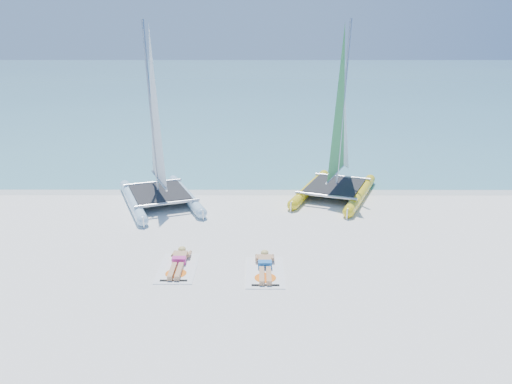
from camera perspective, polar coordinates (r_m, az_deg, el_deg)
ground at (r=15.08m, az=0.53°, el=-5.93°), size 140.00×140.00×0.00m
sea at (r=77.08m, az=0.23°, el=12.95°), size 140.00×115.00×0.01m
wet_sand_strip at (r=20.25m, az=0.43°, el=0.25°), size 140.00×1.40×0.01m
catamaran_blue at (r=18.59m, az=-11.32°, el=4.80°), size 4.04×5.50×6.79m
catamaran_yellow at (r=19.67m, az=9.59°, el=5.97°), size 4.09×5.55×6.85m
towel_a at (r=13.73m, az=-8.91°, el=-8.57°), size 1.00×1.85×0.02m
sunbather_a at (r=13.85m, az=-8.81°, el=-7.82°), size 0.37×1.73×0.26m
towel_b at (r=13.34m, az=1.04°, el=-9.14°), size 1.00×1.85×0.02m
sunbather_b at (r=13.47m, az=1.03°, el=-8.36°), size 0.37×1.73×0.26m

